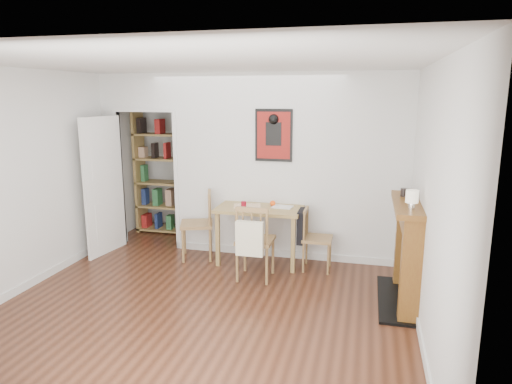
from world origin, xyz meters
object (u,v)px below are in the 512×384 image
(fireplace, at_px, (408,250))
(orange_fruit, at_px, (273,203))
(chair_right, at_px, (316,238))
(red_glass, at_px, (244,205))
(ceramic_jar_a, at_px, (410,194))
(chair_left, at_px, (197,225))
(mantel_lamp, at_px, (412,198))
(bookshelf, at_px, (163,171))
(dining_table, at_px, (260,213))
(ceramic_jar_b, at_px, (404,192))
(chair_front, at_px, (255,241))
(notebook, at_px, (282,207))

(fireplace, height_order, orange_fruit, fireplace)
(chair_right, relative_size, red_glass, 9.08)
(fireplace, distance_m, ceramic_jar_a, 0.62)
(chair_left, xyz_separation_m, red_glass, (0.71, -0.05, 0.35))
(fireplace, height_order, mantel_lamp, mantel_lamp)
(orange_fruit, xyz_separation_m, ceramic_jar_a, (1.72, -0.77, 0.39))
(chair_right, relative_size, bookshelf, 0.39)
(orange_fruit, distance_m, ceramic_jar_a, 1.93)
(dining_table, relative_size, chair_left, 1.19)
(dining_table, height_order, fireplace, fireplace)
(ceramic_jar_a, distance_m, ceramic_jar_b, 0.12)
(chair_right, height_order, orange_fruit, orange_fruit)
(red_glass, height_order, orange_fruit, red_glass)
(mantel_lamp, distance_m, ceramic_jar_a, 0.52)
(chair_left, height_order, chair_front, chair_front)
(notebook, bearing_deg, bookshelf, 156.29)
(dining_table, xyz_separation_m, orange_fruit, (0.16, 0.08, 0.13))
(dining_table, bearing_deg, fireplace, -24.18)
(fireplace, xyz_separation_m, notebook, (-1.59, 0.89, 0.18))
(red_glass, height_order, notebook, red_glass)
(bookshelf, relative_size, fireplace, 1.70)
(dining_table, bearing_deg, ceramic_jar_a, -20.17)
(dining_table, height_order, chair_front, chair_front)
(bookshelf, xyz_separation_m, notebook, (2.23, -0.98, -0.25))
(fireplace, bearing_deg, orange_fruit, 151.73)
(dining_table, height_order, chair_right, chair_right)
(chair_front, relative_size, ceramic_jar_b, 10.54)
(chair_front, height_order, ceramic_jar_a, ceramic_jar_a)
(ceramic_jar_b, bearing_deg, red_glass, 167.14)
(chair_left, height_order, bookshelf, bookshelf)
(chair_front, distance_m, ceramic_jar_b, 1.88)
(red_glass, distance_m, ceramic_jar_b, 2.11)
(notebook, bearing_deg, chair_front, -109.43)
(ceramic_jar_a, bearing_deg, dining_table, 159.83)
(red_glass, distance_m, orange_fruit, 0.41)
(chair_front, bearing_deg, mantel_lamp, -18.84)
(dining_table, height_order, orange_fruit, orange_fruit)
(chair_front, relative_size, orange_fruit, 12.64)
(dining_table, bearing_deg, bookshelf, 152.15)
(dining_table, xyz_separation_m, chair_front, (0.08, -0.60, -0.20))
(dining_table, bearing_deg, notebook, 6.82)
(chair_right, xyz_separation_m, ceramic_jar_a, (1.09, -0.58, 0.78))
(fireplace, relative_size, mantel_lamp, 6.25)
(dining_table, xyz_separation_m, chair_left, (-0.91, -0.07, -0.21))
(bookshelf, bearing_deg, orange_fruit, -24.15)
(dining_table, height_order, red_glass, red_glass)
(red_glass, bearing_deg, notebook, 17.30)
(bookshelf, distance_m, mantel_lamp, 4.39)
(chair_right, height_order, red_glass, red_glass)
(fireplace, relative_size, red_glass, 13.57)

